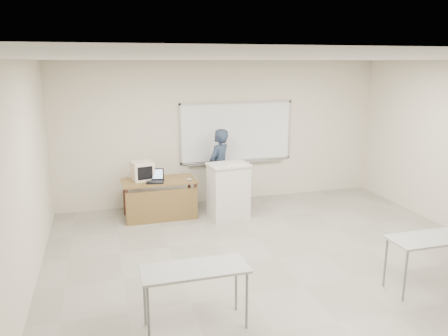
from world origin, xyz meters
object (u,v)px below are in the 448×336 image
object	(u,v)px
whiteboard	(237,133)
instructor_desk	(160,192)
laptop	(155,179)
crt_monitor	(142,171)
presenter	(219,168)
mouse	(189,179)
keyboard	(238,164)
podium	(228,190)

from	to	relation	value
whiteboard	instructor_desk	size ratio (longest dim) A/B	1.75
laptop	whiteboard	bearing A→B (deg)	34.62
crt_monitor	instructor_desk	bearing A→B (deg)	-48.11
crt_monitor	presenter	distance (m)	1.62
mouse	presenter	distance (m)	0.91
whiteboard	instructor_desk	distance (m)	2.17
presenter	instructor_desk	bearing A→B (deg)	-23.94
instructor_desk	keyboard	size ratio (longest dim) A/B	3.34
podium	laptop	distance (m)	1.43
whiteboard	crt_monitor	distance (m)	2.24
instructor_desk	presenter	size ratio (longest dim) A/B	0.87
presenter	crt_monitor	bearing A→B (deg)	-35.51
whiteboard	keyboard	size ratio (longest dim) A/B	5.83
whiteboard	keyboard	bearing A→B (deg)	-106.40
whiteboard	mouse	world-z (taller)	whiteboard
whiteboard	laptop	bearing A→B (deg)	-156.40
crt_monitor	laptop	size ratio (longest dim) A/B	1.33
instructor_desk	presenter	distance (m)	1.39
podium	keyboard	bearing A→B (deg)	-45.10
laptop	keyboard	xyz separation A→B (m)	(1.53, -0.37, 0.28)
whiteboard	laptop	xyz separation A→B (m)	(-1.88, -0.82, -0.67)
whiteboard	laptop	world-z (taller)	whiteboard
whiteboard	keyboard	world-z (taller)	whiteboard
instructor_desk	whiteboard	bearing A→B (deg)	23.75
podium	presenter	xyz separation A→B (m)	(0.01, 0.70, 0.28)
whiteboard	mouse	bearing A→B (deg)	-143.96
laptop	mouse	distance (m)	0.66
mouse	podium	bearing A→B (deg)	-33.89
laptop	mouse	bearing A→B (deg)	4.44
whiteboard	instructor_desk	xyz separation A→B (m)	(-1.78, -0.81, -0.94)
whiteboard	instructor_desk	bearing A→B (deg)	-155.59
crt_monitor	laptop	bearing A→B (deg)	-60.67
podium	mouse	bearing A→B (deg)	160.41
instructor_desk	presenter	world-z (taller)	presenter
podium	keyboard	xyz separation A→B (m)	(0.15, -0.12, 0.54)
instructor_desk	podium	distance (m)	1.31
instructor_desk	laptop	world-z (taller)	laptop
mouse	laptop	bearing A→B (deg)	152.68
mouse	crt_monitor	bearing A→B (deg)	138.57
crt_monitor	presenter	size ratio (longest dim) A/B	0.26
laptop	mouse	size ratio (longest dim) A/B	3.13
instructor_desk	crt_monitor	size ratio (longest dim) A/B	3.31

